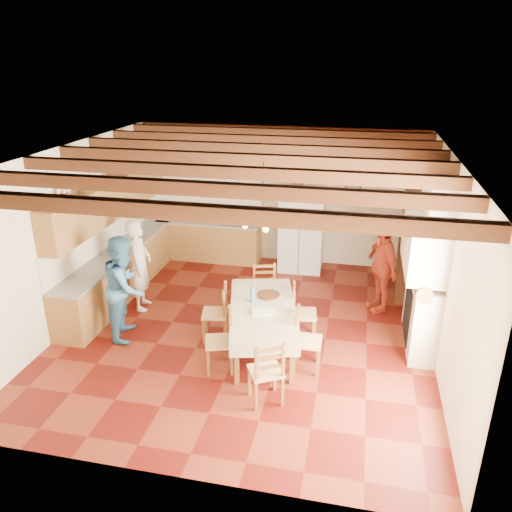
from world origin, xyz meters
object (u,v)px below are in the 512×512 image
(microwave, at_px, (239,217))
(person_woman_blue, at_px, (125,287))
(chair_end_far, at_px, (265,292))
(chair_left_near, at_px, (219,340))
(chair_right_far, at_px, (304,313))
(person_man, at_px, (140,265))
(person_woman_red, at_px, (381,267))
(chair_right_near, at_px, (308,340))
(dining_table, at_px, (263,310))
(chair_left_far, at_px, (215,312))
(refrigerator, at_px, (302,229))
(chair_end_near, at_px, (266,370))
(hutch, at_px, (413,241))

(microwave, bearing_deg, person_woman_blue, -90.82)
(chair_end_far, bearing_deg, chair_left_near, -117.76)
(chair_right_far, height_order, chair_end_far, same)
(person_man, relative_size, microwave, 3.29)
(person_woman_red, bearing_deg, chair_right_near, -50.41)
(dining_table, xyz_separation_m, chair_left_far, (-0.83, 0.23, -0.26))
(chair_right_far, xyz_separation_m, person_man, (-3.03, 0.49, 0.36))
(refrigerator, xyz_separation_m, chair_end_near, (0.12, -4.57, -0.43))
(dining_table, height_order, person_woman_red, person_woman_red)
(hutch, relative_size, person_woman_red, 1.29)
(chair_end_near, height_order, chair_end_far, same)
(chair_end_near, height_order, person_woman_red, person_woman_red)
(chair_left_near, relative_size, chair_left_far, 1.00)
(microwave, bearing_deg, chair_left_far, -67.22)
(chair_end_far, bearing_deg, dining_table, -97.09)
(chair_right_near, distance_m, person_man, 3.46)
(chair_left_near, bearing_deg, person_man, -146.96)
(chair_right_near, relative_size, microwave, 1.87)
(chair_left_near, height_order, person_woman_red, person_woman_red)
(person_woman_blue, bearing_deg, chair_right_far, -92.82)
(dining_table, relative_size, chair_left_near, 2.13)
(hutch, bearing_deg, chair_left_near, -129.27)
(refrigerator, height_order, dining_table, refrigerator)
(refrigerator, bearing_deg, microwave, 174.34)
(chair_left_far, xyz_separation_m, person_woman_red, (2.63, 1.62, 0.35))
(refrigerator, distance_m, chair_end_near, 4.59)
(chair_right_near, bearing_deg, hutch, -29.33)
(refrigerator, distance_m, dining_table, 3.41)
(chair_left_near, bearing_deg, chair_end_near, 36.91)
(dining_table, bearing_deg, hutch, 48.31)
(chair_left_near, distance_m, chair_end_near, 0.99)
(chair_right_near, height_order, person_man, person_man)
(chair_right_near, relative_size, chair_end_near, 1.00)
(dining_table, bearing_deg, person_woman_red, 45.88)
(chair_left_far, height_order, person_man, person_man)
(chair_right_far, relative_size, person_woman_blue, 0.55)
(chair_end_near, bearing_deg, person_woman_blue, -53.08)
(chair_right_near, distance_m, chair_end_far, 1.70)
(person_woman_blue, bearing_deg, chair_right_near, -108.71)
(refrigerator, xyz_separation_m, person_woman_blue, (-2.44, -3.35, -0.04))
(chair_left_far, relative_size, chair_right_near, 1.00)
(dining_table, relative_size, person_woman_red, 1.23)
(chair_left_far, bearing_deg, dining_table, 63.79)
(hutch, xyz_separation_m, chair_left_near, (-2.89, -3.23, -0.59))
(dining_table, bearing_deg, chair_end_far, 99.17)
(hutch, height_order, chair_end_near, hutch)
(hutch, xyz_separation_m, person_woman_red, (-0.57, -0.80, -0.24))
(person_woman_blue, bearing_deg, person_woman_red, -78.13)
(hutch, height_order, dining_table, hutch)
(person_woman_red, bearing_deg, chair_end_near, -50.94)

